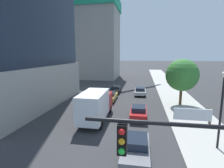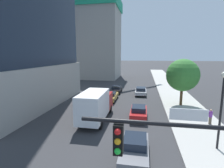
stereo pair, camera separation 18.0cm
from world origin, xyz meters
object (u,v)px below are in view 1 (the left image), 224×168
Objects in this scene: car_red at (139,112)px; box_truck at (96,105)px; car_black at (116,89)px; car_gray at (136,148)px; traffic_light_pole at (189,159)px; car_silver at (140,91)px; street_lamp at (222,99)px; car_gold at (110,96)px; construction_building at (97,35)px; street_tree at (182,75)px; pedestrian_purple_shirt at (210,116)px.

box_truck is (-4.60, -1.48, 1.08)m from car_red.
car_black is 0.90× the size of car_gray.
traffic_light_pole reaches higher than box_truck.
traffic_light_pole is at bearing -85.88° from car_silver.
traffic_light_pole is at bearing -76.47° from car_black.
car_gold is (-10.68, 12.93, -3.30)m from street_lamp.
construction_building is 7.62× the size of car_silver.
car_silver is at bearing 45.48° from car_gold.
car_silver is at bearing 109.06° from street_lamp.
street_tree is 8.96m from car_silver.
street_lamp is 5.96m from pedestrian_purple_shirt.
pedestrian_purple_shirt reaches higher than car_gold.
car_gold is at bearing 107.08° from car_gray.
car_black is 13.71m from car_red.
construction_building is 7.13× the size of car_gray.
street_tree is at bearing -46.13° from car_silver.
street_tree is 9.00m from car_red.
street_tree is 0.89× the size of box_truck.
car_black is 0.56× the size of box_truck.
traffic_light_pole is at bearing -62.52° from box_truck.
street_lamp reaches higher than car_red.
traffic_light_pole is at bearing -72.99° from car_gold.
box_truck is (-4.60, 6.27, 1.12)m from car_gray.
car_gold is at bearing -90.00° from car_black.
street_tree is at bearing -55.47° from construction_building.
car_black is 0.86× the size of car_gold.
car_gold is at bearing -134.52° from car_silver.
traffic_light_pole is 20.24m from street_tree.
box_truck is at bearing 126.25° from car_gray.
box_truck is (8.78, -35.14, -11.03)m from construction_building.
traffic_light_pole reaches higher than car_gold.
box_truck is (-10.26, -7.47, -2.55)m from street_tree.
car_gold is 15.65m from car_gray.
car_silver is 11.88m from car_red.
car_gray is (4.60, -14.96, 0.02)m from car_gold.
car_silver is at bearing 71.02° from box_truck.
street_lamp is at bearing -63.71° from construction_building.
traffic_light_pole is 1.39× the size of car_black.
construction_building is 45.17m from car_gray.
street_lamp is at bearing 62.64° from traffic_light_pole.
construction_building is at bearing 116.29° from street_lamp.
street_lamp is (19.46, -39.38, -8.88)m from construction_building.
construction_building is at bearing 107.76° from traffic_light_pole.
traffic_light_pole is (15.23, -47.54, -8.93)m from construction_building.
car_gold is (-6.45, 21.10, -3.24)m from traffic_light_pole.
street_tree reaches higher than box_truck.
street_lamp is 18.91m from car_silver.
traffic_light_pole reaches higher than car_black.
car_red is (4.60, -12.92, 0.09)m from car_black.
car_red reaches higher than car_silver.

